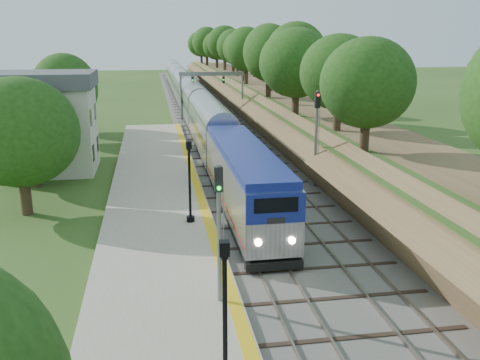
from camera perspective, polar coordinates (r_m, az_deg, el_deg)
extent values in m
cube|color=#4C4944|center=(75.51, -3.78, 7.03)|extent=(9.50, 170.00, 0.12)
cube|color=gray|center=(75.28, -5.86, 7.07)|extent=(0.08, 170.00, 0.16)
cube|color=gray|center=(75.38, -4.76, 7.11)|extent=(0.08, 170.00, 0.16)
cube|color=gray|center=(75.63, -2.81, 7.17)|extent=(0.08, 170.00, 0.16)
cube|color=gray|center=(75.80, -1.72, 7.20)|extent=(0.08, 170.00, 0.16)
cube|color=gray|center=(32.19, -8.71, -4.20)|extent=(6.40, 68.00, 0.38)
cube|color=gold|center=(32.26, -3.65, -3.64)|extent=(0.55, 68.00, 0.01)
cube|color=brown|center=(76.83, 3.34, 8.26)|extent=(9.00, 170.00, 3.00)
cube|color=brown|center=(76.09, 0.45, 8.07)|extent=(4.47, 170.00, 4.54)
cylinder|color=#332316|center=(29.51, 22.13, 1.39)|extent=(0.60, 0.60, 2.62)
sphere|color=#1B3E11|center=(28.94, 22.83, 8.25)|extent=(5.70, 5.70, 5.70)
cylinder|color=#332316|center=(76.22, 2.26, 10.35)|extent=(0.60, 0.60, 2.62)
sphere|color=#1B3E11|center=(76.00, 2.29, 13.02)|extent=(5.70, 5.70, 5.70)
cylinder|color=#332316|center=(125.49, -2.43, 12.27)|extent=(0.60, 0.60, 2.62)
sphere|color=#1B3E11|center=(125.36, -2.45, 13.90)|extent=(5.70, 5.70, 5.70)
cube|color=silver|center=(45.84, -20.28, 5.00)|extent=(8.00, 6.00, 6.80)
cube|color=#4F5156|center=(45.36, -20.75, 9.97)|extent=(8.60, 6.60, 1.20)
cube|color=black|center=(43.78, -15.36, 2.82)|extent=(0.05, 1.10, 1.30)
cube|color=black|center=(47.29, -14.94, 3.75)|extent=(0.05, 1.10, 1.30)
cube|color=black|center=(43.29, -15.62, 6.44)|extent=(0.05, 1.10, 1.30)
cube|color=black|center=(46.84, -15.18, 7.10)|extent=(0.05, 1.10, 1.30)
cylinder|color=slate|center=(69.92, -6.30, 8.83)|extent=(0.24, 0.24, 6.20)
cylinder|color=slate|center=(70.80, 0.26, 9.00)|extent=(0.24, 0.24, 6.20)
cube|color=slate|center=(69.99, -3.03, 11.25)|extent=(8.40, 0.25, 0.50)
cube|color=black|center=(69.66, -5.09, 10.57)|extent=(0.30, 0.20, 0.90)
cube|color=black|center=(70.08, -1.77, 10.65)|extent=(0.30, 0.20, 0.90)
cylinder|color=#332316|center=(42.05, -18.31, 1.28)|extent=(0.60, 0.60, 2.45)
sphere|color=#1B3E11|center=(41.42, -18.69, 5.75)|extent=(5.32, 5.32, 5.32)
cylinder|color=#332316|center=(57.59, -16.00, 5.08)|extent=(0.60, 0.60, 2.45)
sphere|color=#1B3E11|center=(57.13, -16.25, 8.36)|extent=(5.32, 5.32, 5.32)
cube|color=black|center=(32.60, 0.44, -3.09)|extent=(2.55, 15.94, 0.55)
cube|color=#B7BAC1|center=(32.07, 0.45, 0.04)|extent=(2.77, 16.61, 3.14)
cube|color=navy|center=(31.65, 0.45, 3.14)|extent=(2.66, 15.94, 0.41)
cube|color=navy|center=(24.00, 3.85, -3.09)|extent=(2.74, 0.10, 1.38)
cube|color=black|center=(23.90, 3.88, -2.70)|extent=(2.03, 0.06, 0.69)
cube|color=#AC1011|center=(32.36, 0.44, -1.77)|extent=(2.79, 16.27, 0.09)
cube|color=#B7BAC1|center=(49.68, -3.14, 5.10)|extent=(2.77, 18.45, 3.60)
cube|color=#B7BAC1|center=(68.44, -4.92, 7.86)|extent=(2.77, 18.45, 3.60)
cube|color=#B7BAC1|center=(87.32, -5.95, 9.43)|extent=(2.77, 18.45, 3.60)
cube|color=#B7BAC1|center=(106.27, -6.61, 10.44)|extent=(2.77, 18.45, 3.60)
cube|color=#B7BAC1|center=(125.24, -7.08, 11.14)|extent=(2.77, 18.45, 3.60)
cylinder|color=black|center=(16.39, -1.61, -14.74)|extent=(0.15, 0.15, 4.17)
cube|color=black|center=(15.37, -1.68, -7.30)|extent=(0.32, 0.32, 0.43)
cube|color=silver|center=(15.37, -1.68, -7.30)|extent=(0.23, 0.23, 0.32)
cylinder|color=black|center=(31.04, -5.29, -4.14)|extent=(0.47, 0.47, 0.32)
cylinder|color=black|center=(30.42, -5.39, -0.46)|extent=(0.15, 0.15, 4.14)
cube|color=black|center=(29.89, -5.49, 3.75)|extent=(0.32, 0.32, 0.42)
cube|color=silver|center=(29.89, -5.49, 3.75)|extent=(0.23, 0.23, 0.32)
cylinder|color=slate|center=(21.08, -2.24, -5.86)|extent=(0.18, 0.18, 5.69)
cube|color=black|center=(20.37, -2.31, 0.07)|extent=(0.33, 0.22, 0.98)
cylinder|color=#0CE526|center=(20.25, -2.26, -0.02)|extent=(0.16, 0.06, 0.16)
cylinder|color=slate|center=(38.65, 8.11, 4.33)|extent=(0.20, 0.20, 6.94)
cube|color=black|center=(38.23, 8.27, 8.45)|extent=(0.38, 0.25, 1.12)
cylinder|color=#FF0C0C|center=(38.09, 8.33, 8.43)|extent=(0.18, 0.07, 0.18)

